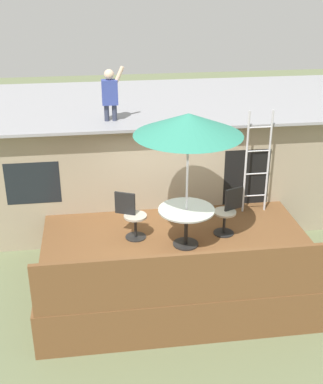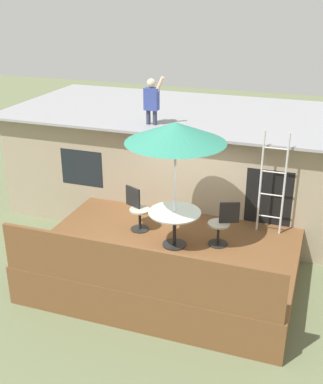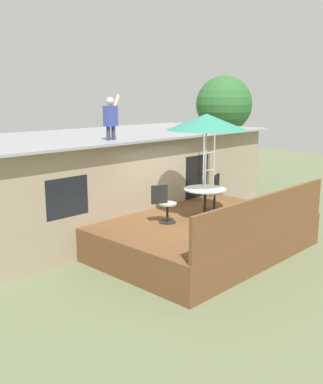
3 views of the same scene
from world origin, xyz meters
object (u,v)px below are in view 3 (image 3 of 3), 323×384
object	(u,v)px
step_ladder	(209,162)
patio_chair_right	(215,192)
person_figure	(111,115)
backyard_tree	(224,105)
patio_chair_left	(164,204)
patio_table	(205,195)
patio_umbrella	(207,122)

from	to	relation	value
step_ladder	patio_chair_right	size ratio (longest dim) A/B	2.39
person_figure	backyard_tree	bearing A→B (deg)	18.03
person_figure	patio_chair_left	bearing A→B (deg)	-81.16
person_figure	patio_chair_right	bearing A→B (deg)	-38.50
step_ladder	patio_chair_right	xyz separation A→B (m)	(-0.81, -0.86, -0.64)
patio_chair_left	backyard_tree	world-z (taller)	backyard_tree
patio_table	person_figure	size ratio (longest dim) A/B	0.94
step_ladder	person_figure	size ratio (longest dim) A/B	1.98
patio_table	patio_umbrella	distance (m)	1.76
patio_umbrella	patio_chair_left	bearing A→B (deg)	155.76
person_figure	patio_chair_right	world-z (taller)	person_figure
patio_chair_right	backyard_tree	xyz separation A→B (m)	(6.31, 4.41, 2.07)
patio_umbrella	backyard_tree	bearing A→B (deg)	33.55
patio_chair_left	patio_table	bearing A→B (deg)	0.00
patio_umbrella	backyard_tree	world-z (taller)	backyard_tree
patio_table	patio_chair_right	distance (m)	0.96
patio_chair_right	step_ladder	bearing A→B (deg)	-155.21
backyard_tree	patio_umbrella	bearing A→B (deg)	-146.45
step_ladder	person_figure	xyz separation A→B (m)	(-2.92, 0.81, 1.38)
person_figure	backyard_tree	world-z (taller)	backyard_tree
patio_chair_left	patio_chair_right	world-z (taller)	same
patio_chair_left	patio_umbrella	bearing A→B (deg)	-0.00
patio_chair_left	patio_chair_right	xyz separation A→B (m)	(1.86, -0.08, 0.00)
step_ladder	backyard_tree	world-z (taller)	backyard_tree
patio_chair_left	backyard_tree	size ratio (longest dim) A/B	0.20
patio_table	patio_chair_right	bearing A→B (deg)	22.02
patio_umbrella	backyard_tree	distance (m)	8.63
patio_chair_right	patio_chair_left	bearing A→B (deg)	-24.47
patio_umbrella	person_figure	bearing A→B (deg)	120.97
person_figure	patio_chair_left	distance (m)	2.59
patio_chair_right	backyard_tree	bearing A→B (deg)	-167.04
patio_umbrella	step_ladder	world-z (taller)	patio_umbrella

